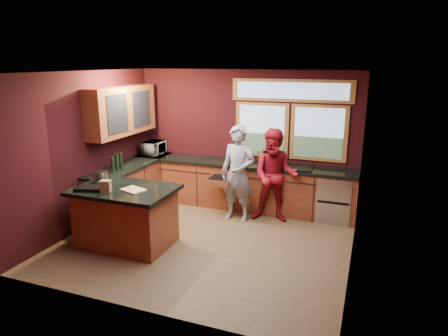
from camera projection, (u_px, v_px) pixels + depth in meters
The scene contains 14 objects.
floor at pixel (207, 241), 6.54m from camera, with size 4.50×4.50×0.00m, color brown.
room_shell at pixel (180, 127), 6.57m from camera, with size 4.52×4.02×2.71m.
back_counter at pixel (249, 186), 7.89m from camera, with size 4.50×0.64×0.93m.
left_counter at pixel (132, 186), 7.85m from camera, with size 0.64×2.30×0.93m.
island at pixel (126, 216), 6.32m from camera, with size 1.55×1.05×0.95m.
person_grey at pixel (238, 174), 7.22m from camera, with size 0.64×0.42×1.76m, color slate.
person_red at pixel (275, 176), 7.17m from camera, with size 0.83×0.65×1.71m, color maroon.
microwave at pixel (154, 148), 8.45m from camera, with size 0.51×0.35×0.28m, color #999999.
potted_plant at pixel (264, 156), 7.68m from camera, with size 0.29×0.25×0.32m, color #999999.
paper_towel at pixel (246, 156), 7.76m from camera, with size 0.12×0.12×0.28m, color white.
cutting_board at pixel (133, 190), 6.08m from camera, with size 0.35×0.25×0.02m, color tan.
stock_pot at pixel (100, 177), 6.49m from camera, with size 0.24×0.24×0.18m, color #ACACB1.
paper_bag at pixel (106, 186), 6.00m from camera, with size 0.15×0.12×0.18m, color brown.
black_tray at pixel (90, 188), 6.11m from camera, with size 0.40×0.28×0.05m, color black.
Camera 1 is at (2.37, -5.52, 2.86)m, focal length 32.00 mm.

